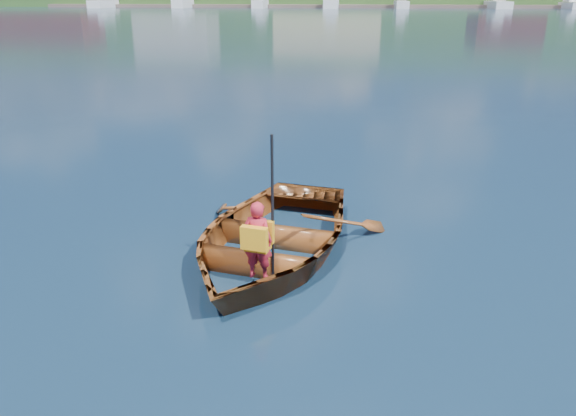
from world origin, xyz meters
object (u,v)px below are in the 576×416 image
object	(u,v)px
child_paddler	(258,239)
marina_yachts	(358,2)
dock	(344,6)
rowboat	(270,236)

from	to	relation	value
child_paddler	marina_yachts	bearing A→B (deg)	88.81
child_paddler	dock	size ratio (longest dim) A/B	0.01
rowboat	child_paddler	bearing A→B (deg)	-91.87
child_paddler	marina_yachts	distance (m)	144.07
marina_yachts	rowboat	bearing A→B (deg)	-91.19
rowboat	dock	xyz separation A→B (m)	(-0.52, 147.82, 0.12)
marina_yachts	child_paddler	bearing A→B (deg)	-91.19
rowboat	marina_yachts	world-z (taller)	marina_yachts
rowboat	child_paddler	size ratio (longest dim) A/B	2.50
rowboat	marina_yachts	size ratio (longest dim) A/B	0.03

